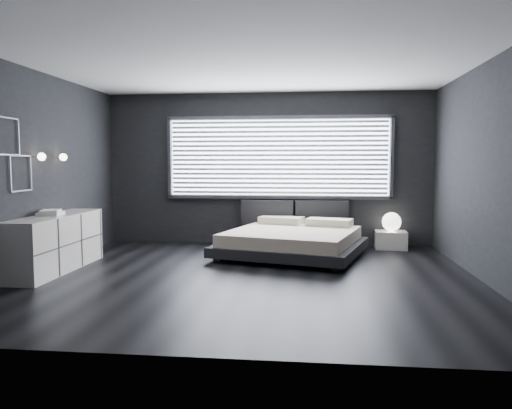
# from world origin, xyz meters

# --- Properties ---
(room) EXTENTS (6.04, 6.00, 2.80)m
(room) POSITION_xyz_m (0.00, 0.00, 1.40)
(room) COLOR black
(room) RESTS_ON ground
(window) EXTENTS (4.14, 0.09, 1.52)m
(window) POSITION_xyz_m (0.20, 2.70, 1.61)
(window) COLOR white
(window) RESTS_ON ground
(headboard) EXTENTS (1.96, 0.16, 0.52)m
(headboard) POSITION_xyz_m (0.51, 2.64, 0.57)
(headboard) COLOR black
(headboard) RESTS_ON ground
(sconce_near) EXTENTS (0.18, 0.11, 0.11)m
(sconce_near) POSITION_xyz_m (-2.88, 0.05, 1.60)
(sconce_near) COLOR silver
(sconce_near) RESTS_ON ground
(sconce_far) EXTENTS (0.18, 0.11, 0.11)m
(sconce_far) POSITION_xyz_m (-2.88, 0.65, 1.60)
(sconce_far) COLOR silver
(sconce_far) RESTS_ON ground
(wall_art_upper) EXTENTS (0.01, 0.48, 0.48)m
(wall_art_upper) POSITION_xyz_m (-2.98, -0.55, 1.85)
(wall_art_upper) COLOR #47474C
(wall_art_upper) RESTS_ON ground
(wall_art_lower) EXTENTS (0.01, 0.48, 0.48)m
(wall_art_lower) POSITION_xyz_m (-2.98, -0.30, 1.38)
(wall_art_lower) COLOR #47474C
(wall_art_lower) RESTS_ON ground
(bed) EXTENTS (2.60, 2.53, 0.55)m
(bed) POSITION_xyz_m (0.52, 1.59, 0.26)
(bed) COLOR black
(bed) RESTS_ON ground
(nightstand) EXTENTS (0.57, 0.48, 0.32)m
(nightstand) POSITION_xyz_m (2.21, 2.46, 0.16)
(nightstand) COLOR white
(nightstand) RESTS_ON ground
(orb_lamp) EXTENTS (0.33, 0.33, 0.33)m
(orb_lamp) POSITION_xyz_m (2.22, 2.47, 0.48)
(orb_lamp) COLOR white
(orb_lamp) RESTS_ON nightstand
(dresser) EXTENTS (0.56, 1.97, 0.79)m
(dresser) POSITION_xyz_m (-2.78, 0.12, 0.39)
(dresser) COLOR white
(dresser) RESTS_ON ground
(book_stack) EXTENTS (0.35, 0.42, 0.08)m
(book_stack) POSITION_xyz_m (-2.80, 0.09, 0.82)
(book_stack) COLOR white
(book_stack) RESTS_ON dresser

